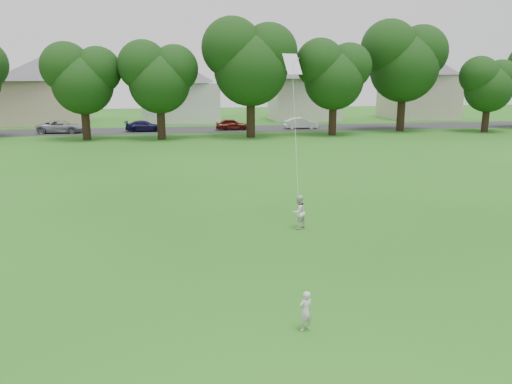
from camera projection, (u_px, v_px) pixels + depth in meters
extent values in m
plane|color=#1D5112|center=(234.00, 295.00, 13.13)|extent=(160.00, 160.00, 0.00)
cube|color=#2D2D30|center=(184.00, 130.00, 53.43)|extent=(90.00, 7.00, 0.01)
imported|color=silver|center=(306.00, 311.00, 11.22)|extent=(0.40, 0.33, 0.95)
imported|color=silver|center=(298.00, 212.00, 18.72)|extent=(0.80, 0.75, 1.30)
plane|color=white|center=(292.00, 64.00, 18.61)|extent=(0.93, 0.68, 0.76)
cylinder|color=white|center=(295.00, 134.00, 18.63)|extent=(0.01, 0.01, 5.27)
cylinder|color=black|center=(86.00, 121.00, 44.76)|extent=(0.73, 0.73, 3.33)
cylinder|color=black|center=(161.00, 120.00, 45.18)|extent=(0.73, 0.73, 3.41)
cylinder|color=black|center=(251.00, 115.00, 46.55)|extent=(0.80, 0.80, 4.22)
cylinder|color=black|center=(333.00, 117.00, 48.40)|extent=(0.74, 0.74, 3.55)
cylinder|color=black|center=(401.00, 110.00, 52.01)|extent=(0.81, 0.81, 4.36)
cylinder|color=black|center=(486.00, 117.00, 51.23)|extent=(0.69, 0.69, 2.96)
imported|color=gray|center=(61.00, 127.00, 50.28)|extent=(4.64, 2.35, 1.26)
imported|color=#141239|center=(144.00, 126.00, 51.67)|extent=(3.94, 1.70, 1.13)
imported|color=#541510|center=(232.00, 124.00, 53.19)|extent=(3.55, 1.58, 1.19)
imported|color=silver|center=(301.00, 123.00, 54.44)|extent=(3.70, 1.40, 1.20)
cube|color=#C7AE95|center=(46.00, 102.00, 59.79)|extent=(9.26, 7.50, 5.11)
pyramid|color=#525055|center=(42.00, 56.00, 58.58)|extent=(13.36, 13.36, 2.81)
cube|color=silver|center=(181.00, 102.00, 62.49)|extent=(9.36, 6.38, 4.81)
pyramid|color=#525055|center=(179.00, 61.00, 61.34)|extent=(13.50, 13.50, 2.65)
cube|color=beige|center=(304.00, 99.00, 65.09)|extent=(8.49, 6.37, 5.34)
pyramid|color=#525055|center=(305.00, 55.00, 63.81)|extent=(12.25, 12.25, 2.94)
cube|color=#BEB69D|center=(418.00, 97.00, 67.70)|extent=(8.81, 7.59, 5.80)
pyramid|color=#525055|center=(422.00, 50.00, 66.31)|extent=(12.70, 12.70, 3.19)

